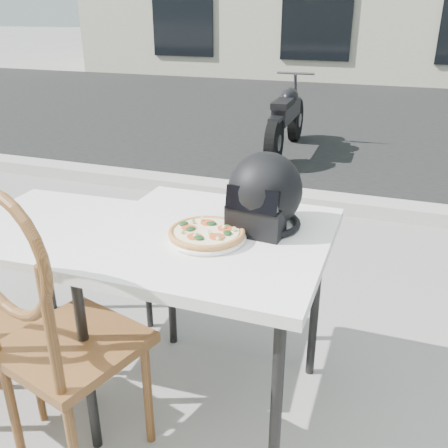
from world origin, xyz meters
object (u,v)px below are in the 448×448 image
(helmet, at_px, (264,195))
(plate, at_px, (207,237))
(cafe_table_main, at_px, (211,253))
(pizza, at_px, (207,232))
(cafe_table_side, at_px, (54,235))
(cafe_chair_main, at_px, (48,323))
(motorcycle, at_px, (286,120))

(helmet, bearing_deg, plate, -126.16)
(cafe_table_main, bearing_deg, pizza, -90.44)
(cafe_table_side, bearing_deg, cafe_table_main, -8.15)
(pizza, bearing_deg, cafe_chair_main, -134.14)
(cafe_table_main, relative_size, cafe_chair_main, 0.76)
(cafe_table_side, bearing_deg, plate, -11.16)
(helmet, bearing_deg, cafe_table_main, -134.08)
(cafe_chair_main, relative_size, cafe_table_side, 1.48)
(cafe_table_main, distance_m, helmet, 0.30)
(cafe_table_side, bearing_deg, cafe_chair_main, -54.17)
(plate, bearing_deg, helmet, 48.47)
(motorcycle, bearing_deg, helmet, -79.89)
(plate, height_order, cafe_chair_main, cafe_chair_main)
(cafe_table_main, relative_size, helmet, 2.70)
(cafe_chair_main, height_order, cafe_table_side, cafe_chair_main)
(cafe_table_main, xyz_separation_m, cafe_table_side, (-0.84, 0.12, -0.11))
(cafe_table_main, xyz_separation_m, motorcycle, (-0.69, 4.25, -0.36))
(plate, relative_size, motorcycle, 0.22)
(helmet, distance_m, cafe_chair_main, 0.90)
(cafe_chair_main, bearing_deg, pizza, -118.44)
(helmet, relative_size, cafe_chair_main, 0.28)
(cafe_table_main, xyz_separation_m, helmet, (0.16, 0.14, 0.21))
(cafe_table_side, distance_m, motorcycle, 4.14)
(plate, distance_m, motorcycle, 4.38)
(cafe_table_main, distance_m, cafe_chair_main, 0.63)
(pizza, height_order, motorcycle, motorcycle)
(pizza, bearing_deg, plate, -83.01)
(helmet, bearing_deg, motorcycle, 107.03)
(cafe_table_main, relative_size, cafe_table_side, 1.12)
(plate, xyz_separation_m, pizza, (-0.00, 0.00, 0.02))
(helmet, bearing_deg, cafe_chair_main, -128.01)
(pizza, xyz_separation_m, motorcycle, (-0.69, 4.30, -0.47))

